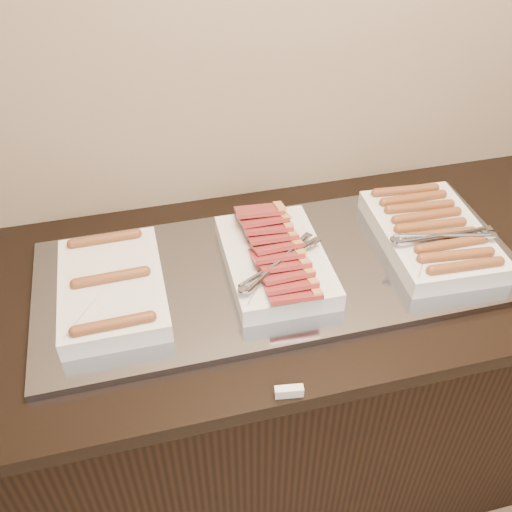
{
  "coord_description": "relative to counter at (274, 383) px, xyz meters",
  "views": [
    {
      "loc": [
        -0.32,
        1.11,
        1.87
      ],
      "look_at": [
        -0.06,
        2.13,
        0.97
      ],
      "focal_mm": 40.0,
      "sensor_mm": 36.0,
      "label": 1
    }
  ],
  "objects": [
    {
      "name": "warming_tray",
      "position": [
        0.0,
        0.0,
        0.46
      ],
      "size": [
        1.2,
        0.5,
        0.02
      ],
      "primitive_type": "cube",
      "color": "gray",
      "rests_on": "counter"
    },
    {
      "name": "dish_left",
      "position": [
        -0.41,
        0.0,
        0.49
      ],
      "size": [
        0.24,
        0.36,
        0.07
      ],
      "rotation": [
        0.0,
        0.0,
        -0.0
      ],
      "color": "silver",
      "rests_on": "warming_tray"
    },
    {
      "name": "label_holder",
      "position": [
        -0.08,
        -0.36,
        0.46
      ],
      "size": [
        0.06,
        0.03,
        0.02
      ],
      "primitive_type": "cube",
      "rotation": [
        0.0,
        0.0,
        -0.15
      ],
      "color": "silver",
      "rests_on": "counter"
    },
    {
      "name": "dish_center",
      "position": [
        -0.01,
        -0.0,
        0.5
      ],
      "size": [
        0.26,
        0.39,
        0.1
      ],
      "rotation": [
        0.0,
        0.0,
        -0.02
      ],
      "color": "silver",
      "rests_on": "warming_tray"
    },
    {
      "name": "counter",
      "position": [
        0.0,
        0.0,
        0.0
      ],
      "size": [
        2.06,
        0.76,
        0.9
      ],
      "color": "black",
      "rests_on": "ground"
    },
    {
      "name": "dish_right",
      "position": [
        0.41,
        -0.0,
        0.5
      ],
      "size": [
        0.28,
        0.4,
        0.08
      ],
      "rotation": [
        0.0,
        0.0,
        -0.05
      ],
      "color": "silver",
      "rests_on": "warming_tray"
    }
  ]
}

